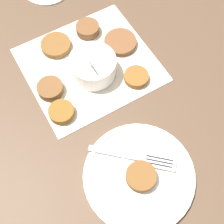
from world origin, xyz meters
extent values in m
plane|color=#4C3828|center=(0.00, 0.00, 0.00)|extent=(4.00, 4.00, 0.00)
cube|color=silver|center=(0.02, 0.01, 0.00)|extent=(0.33, 0.31, 0.00)
cylinder|color=white|center=(0.02, 0.04, 0.03)|extent=(0.11, 0.11, 0.05)
cylinder|color=orange|center=(0.02, 0.04, 0.02)|extent=(0.09, 0.09, 0.03)
cone|color=white|center=(0.07, 0.04, 0.05)|extent=(0.02, 0.02, 0.02)
cylinder|color=silver|center=(0.03, 0.05, 0.06)|extent=(0.03, 0.04, 0.09)
cylinder|color=brown|center=(0.07, -0.07, 0.01)|extent=(0.08, 0.08, 0.01)
cylinder|color=brown|center=(-0.08, -0.01, 0.01)|extent=(0.08, 0.08, 0.01)
cylinder|color=brown|center=(0.13, 0.05, 0.01)|extent=(0.06, 0.06, 0.02)
cylinder|color=brown|center=(-0.07, 0.10, 0.01)|extent=(0.06, 0.06, 0.01)
cylinder|color=brown|center=(-0.02, -0.08, 0.01)|extent=(0.06, 0.06, 0.02)
cylinder|color=brown|center=(0.13, 0.11, 0.01)|extent=(0.06, 0.06, 0.02)
cylinder|color=white|center=(0.03, 0.31, 0.01)|extent=(0.23, 0.23, 0.01)
torus|color=white|center=(0.03, 0.31, 0.01)|extent=(0.22, 0.22, 0.01)
cylinder|color=brown|center=(0.03, 0.32, 0.03)|extent=(0.06, 0.06, 0.02)
cube|color=silver|center=(0.06, 0.25, 0.02)|extent=(0.10, 0.08, 0.00)
cube|color=silver|center=(-0.02, 0.31, 0.02)|extent=(0.07, 0.06, 0.00)
cube|color=black|center=(-0.01, 0.31, 0.02)|extent=(0.05, 0.03, 0.00)
cube|color=black|center=(-0.02, 0.31, 0.02)|extent=(0.05, 0.03, 0.00)
cube|color=black|center=(-0.02, 0.30, 0.02)|extent=(0.05, 0.03, 0.00)
camera|label=1|loc=(0.15, 0.44, 0.64)|focal=50.00mm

